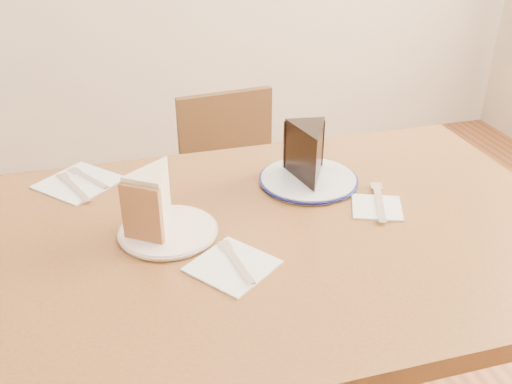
# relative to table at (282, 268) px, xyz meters

# --- Properties ---
(table) EXTENTS (1.20, 0.80, 0.75)m
(table) POSITION_rel_table_xyz_m (0.00, 0.00, 0.00)
(table) COLOR #4B2B14
(table) RESTS_ON ground
(chair_far) EXTENTS (0.42, 0.42, 0.76)m
(chair_far) POSITION_rel_table_xyz_m (0.07, 0.68, -0.23)
(chair_far) COLOR #311D0E
(chair_far) RESTS_ON ground
(plate_cream) EXTENTS (0.19, 0.19, 0.01)m
(plate_cream) POSITION_rel_table_xyz_m (-0.22, 0.04, 0.10)
(plate_cream) COLOR white
(plate_cream) RESTS_ON table
(plate_navy) EXTENTS (0.22, 0.22, 0.01)m
(plate_navy) POSITION_rel_table_xyz_m (0.12, 0.17, 0.10)
(plate_navy) COLOR silver
(plate_navy) RESTS_ON table
(carrot_cake) EXTENTS (0.13, 0.13, 0.11)m
(carrot_cake) POSITION_rel_table_xyz_m (-0.24, 0.06, 0.17)
(carrot_cake) COLOR #F0E6C6
(carrot_cake) RESTS_ON plate_cream
(chocolate_cake) EXTENTS (0.11, 0.14, 0.11)m
(chocolate_cake) POSITION_rel_table_xyz_m (0.11, 0.16, 0.17)
(chocolate_cake) COLOR black
(chocolate_cake) RESTS_ON plate_navy
(napkin_cream) EXTENTS (0.19, 0.19, 0.00)m
(napkin_cream) POSITION_rel_table_xyz_m (-0.13, -0.10, 0.10)
(napkin_cream) COLOR white
(napkin_cream) RESTS_ON table
(napkin_navy) EXTENTS (0.13, 0.13, 0.00)m
(napkin_navy) POSITION_rel_table_xyz_m (0.22, 0.02, 0.10)
(napkin_navy) COLOR white
(napkin_navy) RESTS_ON table
(napkin_spare) EXTENTS (0.22, 0.22, 0.00)m
(napkin_spare) POSITION_rel_table_xyz_m (-0.39, 0.31, 0.10)
(napkin_spare) COLOR white
(napkin_spare) RESTS_ON table
(fork_cream) EXTENTS (0.03, 0.14, 0.00)m
(fork_cream) POSITION_rel_table_xyz_m (-0.12, -0.09, 0.10)
(fork_cream) COLOR silver
(fork_cream) RESTS_ON napkin_cream
(knife_navy) EXTENTS (0.08, 0.16, 0.00)m
(knife_navy) POSITION_rel_table_xyz_m (0.23, 0.03, 0.10)
(knife_navy) COLOR silver
(knife_navy) RESTS_ON napkin_navy
(fork_spare) EXTENTS (0.09, 0.13, 0.00)m
(fork_spare) POSITION_rel_table_xyz_m (-0.37, 0.32, 0.10)
(fork_spare) COLOR silver
(fork_spare) RESTS_ON napkin_spare
(knife_spare) EXTENTS (0.07, 0.15, 0.00)m
(knife_spare) POSITION_rel_table_xyz_m (-0.40, 0.28, 0.10)
(knife_spare) COLOR white
(knife_spare) RESTS_ON napkin_spare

